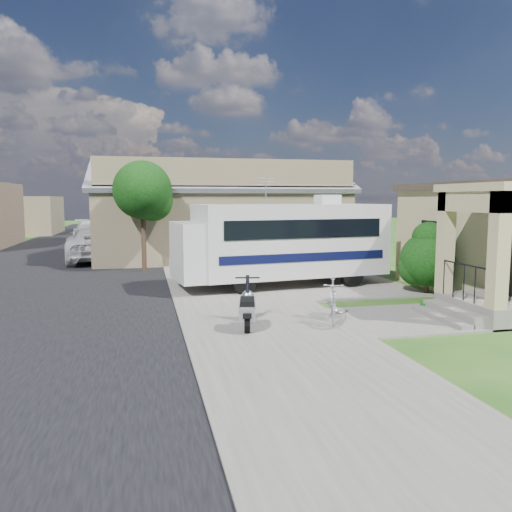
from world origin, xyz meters
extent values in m
plane|color=#1E4512|center=(0.00, 0.00, 0.00)|extent=(120.00, 120.00, 0.00)
cube|color=black|center=(-7.50, 10.00, 0.01)|extent=(9.00, 80.00, 0.02)
cube|color=#5C5A53|center=(-1.00, 10.00, 0.03)|extent=(4.00, 80.00, 0.06)
cube|color=#5C5A53|center=(1.50, 4.50, 0.03)|extent=(7.00, 6.00, 0.05)
cube|color=#5C5A53|center=(3.00, -1.00, 0.03)|extent=(4.00, 3.00, 0.05)
cube|color=black|center=(5.48, 2.70, 1.70)|extent=(0.04, 1.10, 1.20)
cube|color=#5C5A53|center=(4.70, -1.30, 0.25)|extent=(1.60, 2.40, 0.50)
cube|color=#5C5A53|center=(3.70, -1.30, 0.16)|extent=(0.40, 2.16, 0.32)
cube|color=#5C5A53|center=(3.35, -1.30, 0.08)|extent=(0.35, 2.16, 0.16)
cube|color=#9D8E63|center=(4.08, -0.28, 1.85)|extent=(0.35, 0.35, 2.70)
cube|color=#9D8E63|center=(4.08, -2.33, 1.85)|extent=(0.35, 0.35, 2.70)
cube|color=#9D8E63|center=(4.08, -1.30, 2.95)|extent=(0.35, 2.40, 0.50)
cube|color=#9D8E63|center=(4.90, -1.30, 3.30)|extent=(2.10, 2.70, 0.20)
cylinder|color=black|center=(3.95, -1.30, 1.40)|extent=(0.04, 1.70, 0.04)
cube|color=#76654A|center=(0.00, 14.00, 1.80)|extent=(12.00, 8.00, 3.60)
cube|color=slate|center=(0.00, 12.00, 4.15)|extent=(12.50, 4.40, 1.78)
cube|color=slate|center=(0.00, 16.00, 4.15)|extent=(12.50, 4.40, 1.78)
cube|color=slate|center=(0.00, 14.00, 4.85)|extent=(12.50, 0.50, 0.22)
cube|color=#76654A|center=(0.00, 10.10, 4.15)|extent=(11.76, 0.20, 1.30)
cube|color=#76654A|center=(-15.00, 34.00, 1.60)|extent=(8.00, 7.00, 3.20)
cylinder|color=black|center=(-3.80, 9.00, 1.57)|extent=(0.20, 0.20, 3.15)
sphere|color=black|center=(-3.80, 9.00, 3.38)|extent=(2.40, 2.40, 2.40)
sphere|color=black|center=(-3.40, 9.20, 2.93)|extent=(1.68, 1.68, 1.68)
cylinder|color=black|center=(-3.80, 19.00, 1.65)|extent=(0.20, 0.20, 3.29)
sphere|color=black|center=(-3.80, 19.00, 3.53)|extent=(2.40, 2.40, 2.40)
sphere|color=black|center=(-3.40, 19.20, 3.06)|extent=(1.68, 1.68, 1.68)
cylinder|color=black|center=(-3.80, 28.00, 1.50)|extent=(0.20, 0.20, 3.01)
sphere|color=black|center=(-3.80, 28.00, 3.22)|extent=(2.40, 2.40, 2.40)
sphere|color=black|center=(-3.40, 28.20, 2.79)|extent=(1.68, 1.68, 1.68)
cube|color=beige|center=(1.14, 4.29, 1.62)|extent=(6.75, 3.18, 2.41)
cube|color=beige|center=(-2.44, 3.80, 1.35)|extent=(1.03, 2.28, 1.86)
cube|color=black|center=(-2.61, 3.78, 1.86)|extent=(0.32, 1.96, 0.83)
cube|color=black|center=(1.30, 3.13, 2.06)|extent=(5.47, 0.77, 0.60)
cube|color=black|center=(0.98, 5.46, 2.06)|extent=(5.47, 0.77, 0.60)
cube|color=black|center=(1.30, 3.13, 1.14)|extent=(5.79, 0.81, 0.28)
cube|color=black|center=(0.98, 5.45, 1.14)|extent=(5.79, 0.81, 0.28)
cube|color=beige|center=(2.52, 4.48, 3.00)|extent=(0.82, 0.74, 0.32)
cylinder|color=#ADAEB5|center=(0.22, 4.17, 3.29)|extent=(0.04, 0.04, 0.93)
cylinder|color=black|center=(-0.78, 3.00, 0.42)|extent=(0.77, 0.36, 0.74)
cylinder|color=black|center=(-1.06, 5.02, 0.42)|extent=(0.77, 0.36, 0.74)
cylinder|color=black|center=(3.08, 3.53, 0.42)|extent=(0.77, 0.36, 0.74)
cylinder|color=black|center=(2.80, 5.55, 0.42)|extent=(0.77, 0.36, 0.74)
cylinder|color=black|center=(4.94, 1.93, 0.34)|extent=(0.14, 0.14, 0.68)
sphere|color=black|center=(4.94, 1.93, 1.11)|extent=(1.71, 1.71, 1.71)
sphere|color=black|center=(5.28, 2.19, 1.45)|extent=(1.37, 1.37, 1.37)
sphere|color=black|center=(4.68, 2.11, 0.85)|extent=(1.20, 1.20, 1.20)
sphere|color=black|center=(5.11, 1.68, 0.77)|extent=(1.03, 1.03, 1.03)
sphere|color=black|center=(4.94, 1.93, 1.80)|extent=(1.03, 1.03, 1.03)
cylinder|color=black|center=(-1.60, -1.49, 0.30)|extent=(0.23, 0.49, 0.47)
cylinder|color=black|center=(-1.35, -0.34, 0.30)|extent=(0.23, 0.49, 0.47)
cube|color=#ADAEB5|center=(-1.49, -0.96, 0.36)|extent=(0.44, 0.64, 0.09)
cube|color=#ADAEB5|center=(-1.58, -1.38, 0.51)|extent=(0.48, 0.65, 0.32)
cube|color=black|center=(-1.57, -1.33, 0.73)|extent=(0.45, 0.70, 0.13)
cube|color=black|center=(-1.64, -1.65, 0.49)|extent=(0.23, 0.25, 0.11)
cylinder|color=black|center=(-1.37, -0.41, 0.73)|extent=(0.16, 0.37, 0.89)
sphere|color=#ADAEB5|center=(-1.35, -0.34, 0.65)|extent=(0.30, 0.30, 0.30)
sphere|color=black|center=(-1.34, -0.25, 0.65)|extent=(0.13, 0.13, 0.13)
cylinder|color=black|center=(-1.39, -0.49, 1.13)|extent=(0.59, 0.16, 0.04)
cube|color=black|center=(-1.35, -0.34, 0.42)|extent=(0.21, 0.33, 0.06)
imported|color=#ADAEB5|center=(0.61, -0.99, 0.52)|extent=(1.05, 1.79, 1.04)
imported|color=silver|center=(-6.10, 13.24, 0.82)|extent=(3.41, 6.18, 1.64)
imported|color=silver|center=(-6.75, 19.83, 0.86)|extent=(3.27, 6.25, 1.73)
cylinder|color=#125E17|center=(3.68, -0.22, 0.10)|extent=(0.44, 0.44, 0.20)
camera|label=1|loc=(-3.81, -12.10, 3.03)|focal=35.00mm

